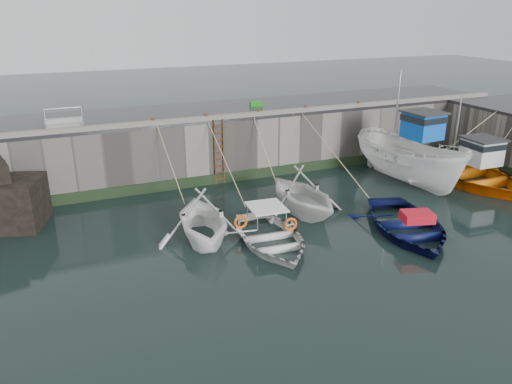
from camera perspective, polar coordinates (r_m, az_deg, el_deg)
name	(u,v)px	position (r m, az deg, el deg)	size (l,w,h in m)	color
ground	(373,266)	(17.38, 13.24, -8.27)	(120.00, 120.00, 0.00)	black
quay_back	(239,138)	(27.17, -2.00, 6.18)	(30.00, 5.00, 3.00)	slate
road_back	(238,109)	(26.83, -2.04, 9.45)	(30.00, 5.00, 0.16)	black
kerb_back	(256,114)	(24.66, -0.06, 8.91)	(30.00, 0.30, 0.20)	slate
algae_back	(257,174)	(25.26, 0.11, 2.13)	(30.00, 0.08, 0.50)	black
ladder	(219,152)	(24.15, -4.22, 4.53)	(0.51, 0.08, 3.20)	#3F1E0F
boat_near_white	(203,239)	(18.90, -6.07, -5.37)	(3.68, 4.27, 2.25)	white
boat_near_white_rope	(176,202)	(22.56, -9.18, -1.12)	(0.04, 4.16, 3.10)	tan
boat_near_blue	(271,243)	(18.49, 1.70, -5.86)	(3.34, 4.68, 0.97)	silver
boat_near_blue_rope	(227,200)	(22.55, -3.36, -0.89)	(0.04, 5.25, 3.10)	tan
boat_near_blacktrim	(301,212)	(21.26, 5.16, -2.30)	(3.80, 4.40, 2.32)	silver
boat_near_blacktrim_rope	(266,185)	(24.34, 1.11, 0.78)	(0.04, 3.52, 3.10)	tan
boat_near_navy	(406,232)	(20.24, 16.78, -4.35)	(3.79, 5.31, 1.10)	#0A0F3E
boat_near_navy_rope	(334,188)	(24.23, 8.88, 0.43)	(0.04, 6.26, 3.10)	tan
boat_far_white	(410,160)	(25.58, 17.19, 3.51)	(3.16, 7.19, 5.71)	white
boat_far_orange	(469,173)	(26.89, 23.18, 2.05)	(5.21, 7.12, 4.44)	orange
fish_crate	(256,104)	(27.11, 0.02, 10.04)	(0.66, 0.36, 0.27)	#167715
railing	(64,123)	(23.85, -21.08, 7.40)	(1.60, 1.05, 1.00)	#A5A8AD
bollard_a	(153,121)	(23.30, -11.67, 7.91)	(0.18, 0.18, 0.28)	#3F1E0F
bollard_b	(206,117)	(23.90, -5.74, 8.54)	(0.18, 0.18, 0.28)	#3F1E0F
bollard_c	(258,112)	(24.81, 0.28, 9.08)	(0.18, 0.18, 0.28)	#3F1E0F
bollard_d	(305,108)	(25.93, 5.64, 9.48)	(0.18, 0.18, 0.28)	#3F1E0F
bollard_e	(358,104)	(27.58, 11.59, 9.83)	(0.18, 0.18, 0.28)	#3F1E0F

